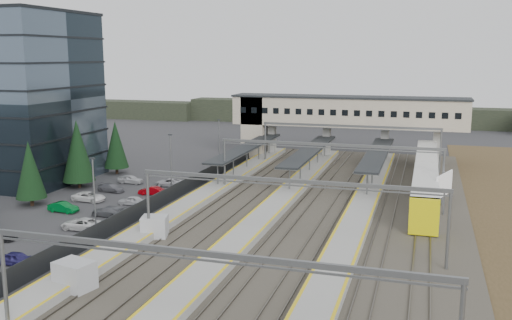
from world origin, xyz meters
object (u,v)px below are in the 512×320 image
(billboard, at_px, (444,186))
(relay_cabin_near, at_px, (75,276))
(footbridge, at_px, (331,115))
(relay_cabin_far, at_px, (155,227))
(train, at_px, (426,177))

(billboard, bearing_deg, relay_cabin_near, -130.47)
(relay_cabin_near, bearing_deg, billboard, 49.53)
(footbridge, distance_m, billboard, 35.57)
(relay_cabin_far, xyz_separation_m, train, (25.79, 28.31, 0.99))
(relay_cabin_near, bearing_deg, footbridge, 81.39)
(relay_cabin_far, height_order, footbridge, footbridge)
(relay_cabin_near, height_order, billboard, billboard)
(relay_cabin_far, relative_size, train, 0.07)
(footbridge, relative_size, billboard, 7.72)
(relay_cabin_near, relative_size, relay_cabin_far, 1.12)
(train, relative_size, billboard, 7.94)
(footbridge, bearing_deg, train, -52.00)
(relay_cabin_near, bearing_deg, train, 58.37)
(relay_cabin_near, height_order, train, train)
(relay_cabin_near, bearing_deg, relay_cabin_far, 89.96)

